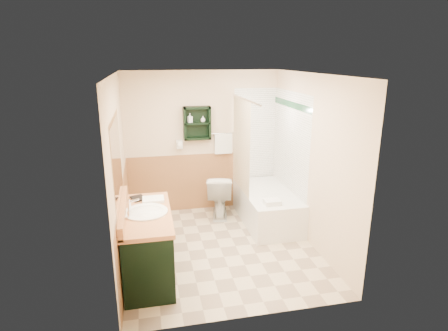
# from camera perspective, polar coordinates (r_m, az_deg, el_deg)

# --- Properties ---
(floor) EXTENTS (3.00, 3.00, 0.00)m
(floor) POSITION_cam_1_polar(r_m,az_deg,el_deg) (5.44, -0.59, -12.40)
(floor) COLOR beige
(floor) RESTS_ON ground
(back_wall) EXTENTS (2.60, 0.04, 2.40)m
(back_wall) POSITION_cam_1_polar(r_m,az_deg,el_deg) (6.42, -3.33, 3.59)
(back_wall) COLOR beige
(back_wall) RESTS_ON ground
(left_wall) EXTENTS (0.04, 3.00, 2.40)m
(left_wall) POSITION_cam_1_polar(r_m,az_deg,el_deg) (4.90, -15.96, -1.09)
(left_wall) COLOR beige
(left_wall) RESTS_ON ground
(right_wall) EXTENTS (0.04, 3.00, 2.40)m
(right_wall) POSITION_cam_1_polar(r_m,az_deg,el_deg) (5.38, 13.28, 0.65)
(right_wall) COLOR beige
(right_wall) RESTS_ON ground
(ceiling) EXTENTS (2.60, 3.00, 0.04)m
(ceiling) POSITION_cam_1_polar(r_m,az_deg,el_deg) (4.77, -0.68, 14.01)
(ceiling) COLOR white
(ceiling) RESTS_ON back_wall
(wainscot_left) EXTENTS (2.98, 2.98, 1.00)m
(wainscot_left) POSITION_cam_1_polar(r_m,az_deg,el_deg) (5.14, -14.95, -8.54)
(wainscot_left) COLOR #AA6C45
(wainscot_left) RESTS_ON left_wall
(wainscot_back) EXTENTS (2.58, 2.58, 1.00)m
(wainscot_back) POSITION_cam_1_polar(r_m,az_deg,el_deg) (6.58, -3.18, -2.44)
(wainscot_back) COLOR #AA6C45
(wainscot_back) RESTS_ON back_wall
(mirror_frame) EXTENTS (1.30, 1.30, 1.00)m
(mirror_frame) POSITION_cam_1_polar(r_m,az_deg,el_deg) (4.28, -16.02, 0.62)
(mirror_frame) COLOR brown
(mirror_frame) RESTS_ON left_wall
(mirror_glass) EXTENTS (1.20, 1.20, 0.90)m
(mirror_glass) POSITION_cam_1_polar(r_m,az_deg,el_deg) (4.28, -15.96, 0.63)
(mirror_glass) COLOR white
(mirror_glass) RESTS_ON left_wall
(tile_right) EXTENTS (1.50, 1.50, 2.10)m
(tile_right) POSITION_cam_1_polar(r_m,az_deg,el_deg) (6.06, 9.88, 1.14)
(tile_right) COLOR white
(tile_right) RESTS_ON right_wall
(tile_back) EXTENTS (0.95, 0.95, 2.10)m
(tile_back) POSITION_cam_1_polar(r_m,az_deg,el_deg) (6.64, 5.54, 2.64)
(tile_back) COLOR white
(tile_back) RESTS_ON back_wall
(tile_accent) EXTENTS (1.50, 1.50, 0.10)m
(tile_accent) POSITION_cam_1_polar(r_m,az_deg,el_deg) (5.90, 10.19, 9.13)
(tile_accent) COLOR #124124
(tile_accent) RESTS_ON right_wall
(wall_shelf) EXTENTS (0.45, 0.15, 0.55)m
(wall_shelf) POSITION_cam_1_polar(r_m,az_deg,el_deg) (6.23, -4.13, 6.46)
(wall_shelf) COLOR black
(wall_shelf) RESTS_ON back_wall
(hair_dryer) EXTENTS (0.10, 0.24, 0.18)m
(hair_dryer) POSITION_cam_1_polar(r_m,az_deg,el_deg) (6.29, -6.81, 3.22)
(hair_dryer) COLOR white
(hair_dryer) RESTS_ON back_wall
(towel_bar) EXTENTS (0.40, 0.06, 0.40)m
(towel_bar) POSITION_cam_1_polar(r_m,az_deg,el_deg) (6.38, -0.13, 4.91)
(towel_bar) COLOR silver
(towel_bar) RESTS_ON back_wall
(curtain_rod) EXTENTS (0.03, 1.60, 0.03)m
(curtain_rod) POSITION_cam_1_polar(r_m,az_deg,el_deg) (5.65, 3.16, 10.08)
(curtain_rod) COLOR silver
(curtain_rod) RESTS_ON back_wall
(shower_curtain) EXTENTS (1.05, 1.05, 1.70)m
(shower_curtain) POSITION_cam_1_polar(r_m,az_deg,el_deg) (5.97, 2.60, 2.12)
(shower_curtain) COLOR beige
(shower_curtain) RESTS_ON curtain_rod
(vanity) EXTENTS (0.59, 1.32, 0.84)m
(vanity) POSITION_cam_1_polar(r_m,az_deg,el_deg) (4.72, -11.55, -11.70)
(vanity) COLOR black
(vanity) RESTS_ON ground
(bathtub) EXTENTS (0.79, 1.50, 0.53)m
(bathtub) POSITION_cam_1_polar(r_m,az_deg,el_deg) (6.15, 6.63, -6.26)
(bathtub) COLOR white
(bathtub) RESTS_ON ground
(toilet) EXTENTS (0.54, 0.80, 0.72)m
(toilet) POSITION_cam_1_polar(r_m,az_deg,el_deg) (6.33, -0.72, -4.56)
(toilet) COLOR white
(toilet) RESTS_ON ground
(counter_towel) EXTENTS (0.27, 0.21, 0.04)m
(counter_towel) POSITION_cam_1_polar(r_m,az_deg,el_deg) (4.86, -10.73, -5.12)
(counter_towel) COLOR silver
(counter_towel) RESTS_ON vanity
(vanity_book) EXTENTS (0.16, 0.08, 0.22)m
(vanity_book) POSITION_cam_1_polar(r_m,az_deg,el_deg) (4.92, -13.90, -3.99)
(vanity_book) COLOR black
(vanity_book) RESTS_ON vanity
(tub_towel) EXTENTS (0.23, 0.19, 0.07)m
(tub_towel) POSITION_cam_1_polar(r_m,az_deg,el_deg) (5.54, 7.35, -5.54)
(tub_towel) COLOR silver
(tub_towel) RESTS_ON bathtub
(soap_bottle_a) EXTENTS (0.12, 0.17, 0.07)m
(soap_bottle_a) POSITION_cam_1_polar(r_m,az_deg,el_deg) (6.20, -5.21, 6.86)
(soap_bottle_a) COLOR white
(soap_bottle_a) RESTS_ON wall_shelf
(soap_bottle_b) EXTENTS (0.10, 0.11, 0.08)m
(soap_bottle_b) POSITION_cam_1_polar(r_m,az_deg,el_deg) (6.23, -3.22, 6.98)
(soap_bottle_b) COLOR white
(soap_bottle_b) RESTS_ON wall_shelf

